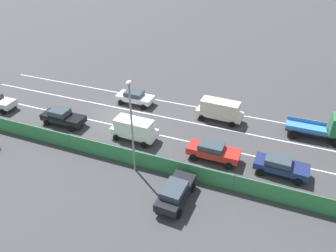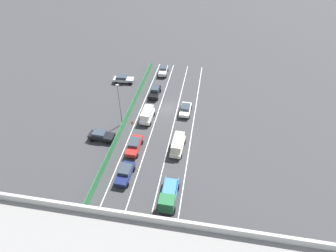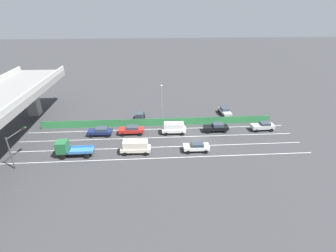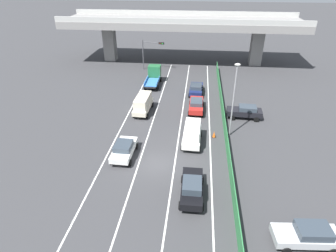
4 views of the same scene
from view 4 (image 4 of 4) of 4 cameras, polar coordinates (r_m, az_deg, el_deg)
name	(u,v)px [view 4 (image 4 of 4)]	position (r m, az deg, el deg)	size (l,w,h in m)	color
ground_plane	(157,164)	(27.85, -2.25, -7.48)	(300.00, 300.00, 0.00)	#38383A
lane_line_left_edge	(122,126)	(34.52, -9.14, -0.01)	(0.14, 49.82, 0.01)	silver
lane_line_mid_left	(151,128)	(33.82, -3.47, -0.32)	(0.14, 49.82, 0.01)	silver
lane_line_mid_right	(180,129)	(33.46, 2.38, -0.64)	(0.14, 49.82, 0.01)	silver
lane_line_right_edge	(210,131)	(33.45, 8.29, -0.95)	(0.14, 49.82, 0.01)	silver
elevated_overpass	(182,25)	(56.82, 2.78, 19.48)	(44.48, 10.29, 8.99)	gray
green_fence	(225,126)	(33.20, 11.22, 0.05)	(0.10, 45.92, 1.55)	#338447
car_van_cream	(143,103)	(37.04, -5.02, 4.55)	(2.13, 4.95, 2.24)	beige
car_sedan_black	(192,187)	(23.85, 4.80, -12.11)	(1.96, 4.65, 1.70)	black
car_sedan_red	(196,105)	(37.52, 5.65, 4.25)	(2.00, 4.67, 1.61)	red
car_hatchback_white	(124,149)	(28.66, -8.78, -4.54)	(2.11, 4.30, 1.56)	silver
car_van_white	(192,133)	(30.35, 4.82, -1.44)	(2.16, 4.53, 2.14)	silver
car_sedan_navy	(196,89)	(42.82, 5.64, 7.44)	(2.18, 4.48, 1.56)	navy
flatbed_truck_blue	(154,75)	(46.79, -2.83, 10.08)	(2.24, 5.59, 2.68)	black
parked_wagon_silver	(308,235)	(22.55, 26.13, -18.88)	(4.53, 2.25, 1.61)	#B2B5B7
parked_sedan_dark	(245,111)	(36.82, 15.08, 2.85)	(4.33, 2.11, 1.63)	black
traffic_light	(150,49)	(52.75, -3.51, 15.03)	(4.08, 1.24, 5.29)	#47474C
street_lamp	(234,95)	(30.80, 13.01, 6.10)	(0.60, 0.36, 8.29)	gray
traffic_cone	(214,135)	(32.16, 9.17, -1.69)	(0.47, 0.47, 0.69)	orange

